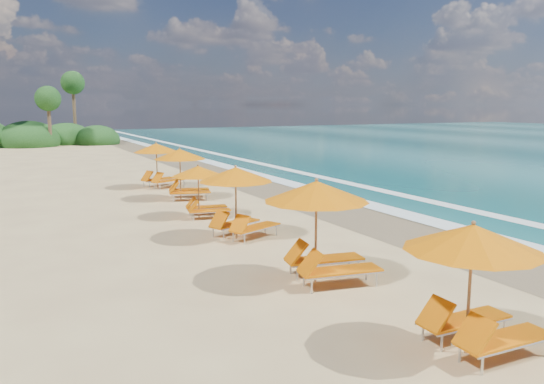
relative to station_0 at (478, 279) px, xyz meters
name	(u,v)px	position (x,y,z in m)	size (l,w,h in m)	color
ground	(272,224)	(1.47, 10.81, -1.35)	(160.00, 160.00, 0.00)	tan
wet_sand	(360,214)	(5.47, 10.81, -1.34)	(4.00, 160.00, 0.01)	olive
surf_foam	(412,208)	(8.17, 10.81, -1.32)	(4.00, 160.00, 0.01)	white
station_0	(478,279)	(0.00, 0.00, 0.00)	(2.63, 2.44, 2.41)	olive
station_1	(324,224)	(-0.34, 4.48, 0.12)	(3.13, 2.99, 2.61)	olive
station_2	(240,197)	(-0.40, 9.47, 0.02)	(3.17, 3.13, 2.44)	olive
station_3	(203,188)	(-0.38, 13.16, -0.18)	(2.52, 2.42, 2.08)	olive
station_4	(184,170)	(0.25, 17.39, 0.00)	(3.02, 2.93, 2.41)	olive
station_5	(160,162)	(0.20, 21.46, 0.01)	(3.12, 3.07, 2.43)	olive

